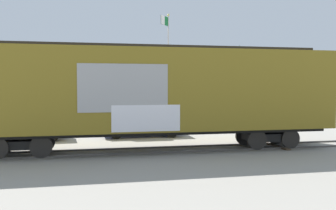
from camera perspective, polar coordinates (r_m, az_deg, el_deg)
ground_plane at (r=17.67m, az=-3.00°, el=-6.80°), size 260.00×260.00×0.00m
track at (r=17.61m, az=-4.60°, el=-6.71°), size 59.94×6.17×0.08m
freight_car at (r=17.48m, az=-2.30°, el=2.02°), size 16.85×4.26×4.81m
flagpole at (r=29.26m, az=-0.12°, el=7.10°), size 0.94×1.04×8.36m
hillside at (r=96.43m, az=-14.31°, el=3.41°), size 150.61×42.91×12.43m
parked_car_silver at (r=22.35m, az=-20.96°, el=-2.65°), size 4.77×2.01×1.80m
parked_car_blue at (r=22.68m, az=-4.06°, el=-2.73°), size 4.79×2.31×1.49m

